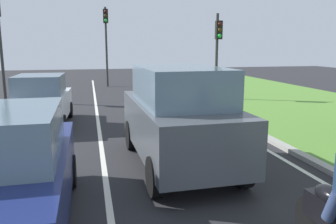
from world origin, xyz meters
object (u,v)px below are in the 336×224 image
(car_suv_ahead, at_px, (179,116))
(car_sedan_left_lane, at_px, (5,173))
(traffic_light_near_right, at_px, (218,43))
(car_hatchback_far, at_px, (42,101))
(traffic_light_far_median, at_px, (106,33))

(car_suv_ahead, bearing_deg, car_sedan_left_lane, -146.42)
(car_sedan_left_lane, distance_m, traffic_light_near_right, 13.73)
(car_suv_ahead, distance_m, car_hatchback_far, 6.07)
(car_suv_ahead, bearing_deg, traffic_light_near_right, 62.96)
(car_hatchback_far, distance_m, traffic_light_far_median, 12.05)
(car_sedan_left_lane, height_order, car_hatchback_far, car_sedan_left_lane)
(car_suv_ahead, height_order, car_sedan_left_lane, car_suv_ahead)
(car_suv_ahead, xyz_separation_m, car_sedan_left_lane, (-3.17, -2.21, -0.25))
(car_suv_ahead, relative_size, traffic_light_near_right, 1.05)
(car_sedan_left_lane, bearing_deg, car_hatchback_far, 92.56)
(car_sedan_left_lane, height_order, traffic_light_near_right, traffic_light_near_right)
(traffic_light_near_right, xyz_separation_m, traffic_light_far_median, (-5.13, 7.23, 0.73))
(car_suv_ahead, relative_size, traffic_light_far_median, 0.86)
(car_suv_ahead, relative_size, car_sedan_left_lane, 1.05)
(car_sedan_left_lane, xyz_separation_m, traffic_light_far_median, (2.44, 18.52, 2.68))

